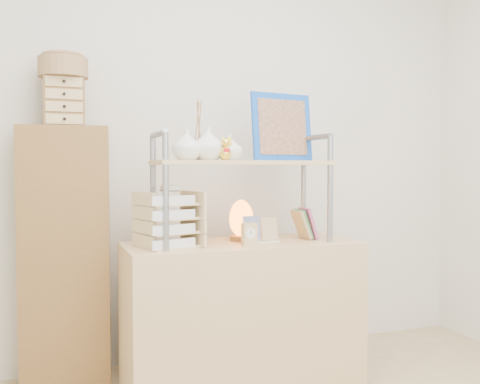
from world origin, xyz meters
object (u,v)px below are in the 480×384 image
object	(u,v)px
cabinet	(66,255)
salt_lamp	(241,220)
letter_tray	(169,222)
desk	(242,314)

from	to	relation	value
cabinet	salt_lamp	size ratio (longest dim) A/B	6.24
salt_lamp	cabinet	bearing A→B (deg)	161.07
cabinet	salt_lamp	world-z (taller)	cabinet
cabinet	letter_tray	distance (m)	0.64
cabinet	letter_tray	bearing A→B (deg)	-33.81
letter_tray	cabinet	bearing A→B (deg)	139.25
letter_tray	salt_lamp	world-z (taller)	letter_tray
salt_lamp	letter_tray	bearing A→B (deg)	-166.11
letter_tray	salt_lamp	size ratio (longest dim) A/B	1.39
desk	cabinet	distance (m)	0.98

